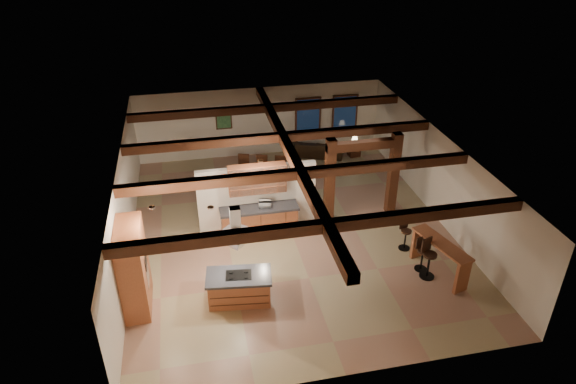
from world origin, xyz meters
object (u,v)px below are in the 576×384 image
dining_table (261,182)px  kitchen_island (239,287)px  bar_counter (440,253)px  sofa (316,148)px

dining_table → kitchen_island: bearing=-118.5°
kitchen_island → bar_counter: (5.71, -0.02, 0.28)m
kitchen_island → sofa: size_ratio=0.82×
dining_table → sofa: (2.76, 2.40, 0.04)m
sofa → bar_counter: 8.47m
dining_table → bar_counter: bearing=-69.0°
dining_table → sofa: bearing=26.8°
kitchen_island → sofa: bearing=62.8°
dining_table → bar_counter: 7.29m
bar_counter → dining_table: bearing=125.2°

